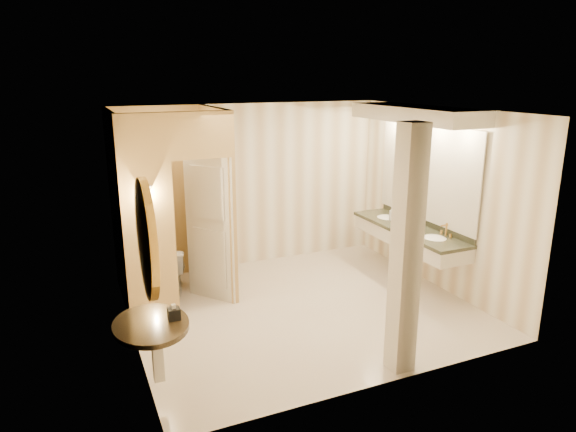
# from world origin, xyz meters

# --- Properties ---
(floor) EXTENTS (4.50, 4.50, 0.00)m
(floor) POSITION_xyz_m (0.00, 0.00, 0.00)
(floor) COLOR beige
(floor) RESTS_ON ground
(ceiling) EXTENTS (4.50, 4.50, 0.00)m
(ceiling) POSITION_xyz_m (0.00, 0.00, 2.70)
(ceiling) COLOR white
(ceiling) RESTS_ON wall_back
(wall_back) EXTENTS (4.50, 0.02, 2.70)m
(wall_back) POSITION_xyz_m (0.00, 2.00, 1.35)
(wall_back) COLOR white
(wall_back) RESTS_ON floor
(wall_front) EXTENTS (4.50, 0.02, 2.70)m
(wall_front) POSITION_xyz_m (0.00, -2.00, 1.35)
(wall_front) COLOR white
(wall_front) RESTS_ON floor
(wall_left) EXTENTS (0.02, 4.00, 2.70)m
(wall_left) POSITION_xyz_m (-2.25, 0.00, 1.35)
(wall_left) COLOR white
(wall_left) RESTS_ON floor
(wall_right) EXTENTS (0.02, 4.00, 2.70)m
(wall_right) POSITION_xyz_m (2.25, 0.00, 1.35)
(wall_right) COLOR white
(wall_right) RESTS_ON floor
(toilet_closet) EXTENTS (1.50, 1.55, 2.70)m
(toilet_closet) POSITION_xyz_m (-1.13, 0.96, 1.39)
(toilet_closet) COLOR #DCBE73
(toilet_closet) RESTS_ON floor
(wall_sconce) EXTENTS (0.14, 0.14, 0.42)m
(wall_sconce) POSITION_xyz_m (-1.93, 0.43, 1.73)
(wall_sconce) COLOR #BA883B
(wall_sconce) RESTS_ON toilet_closet
(vanity) EXTENTS (0.75, 2.41, 2.09)m
(vanity) POSITION_xyz_m (1.98, 0.25, 1.63)
(vanity) COLOR beige
(vanity) RESTS_ON floor
(console_shelf) EXTENTS (0.88, 0.88, 1.89)m
(console_shelf) POSITION_xyz_m (-2.21, -1.38, 1.33)
(console_shelf) COLOR black
(console_shelf) RESTS_ON floor
(pillar) EXTENTS (0.25, 0.25, 2.70)m
(pillar) POSITION_xyz_m (0.35, -1.80, 1.35)
(pillar) COLOR beige
(pillar) RESTS_ON floor
(tissue_box) EXTENTS (0.11, 0.11, 0.11)m
(tissue_box) POSITION_xyz_m (-2.01, -1.39, 0.93)
(tissue_box) COLOR black
(tissue_box) RESTS_ON console_shelf
(toilet) EXTENTS (0.58, 0.78, 0.71)m
(toilet) POSITION_xyz_m (-1.52, 1.29, 0.35)
(toilet) COLOR white
(toilet) RESTS_ON floor
(soap_bottle_a) EXTENTS (0.05, 0.05, 0.12)m
(soap_bottle_a) POSITION_xyz_m (1.92, 0.57, 0.93)
(soap_bottle_a) COLOR beige
(soap_bottle_a) RESTS_ON vanity
(soap_bottle_b) EXTENTS (0.12, 0.12, 0.12)m
(soap_bottle_b) POSITION_xyz_m (1.91, -0.05, 0.94)
(soap_bottle_b) COLOR silver
(soap_bottle_b) RESTS_ON vanity
(soap_bottle_c) EXTENTS (0.09, 0.09, 0.23)m
(soap_bottle_c) POSITION_xyz_m (1.90, 0.66, 0.99)
(soap_bottle_c) COLOR #C6B28C
(soap_bottle_c) RESTS_ON vanity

